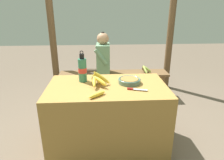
% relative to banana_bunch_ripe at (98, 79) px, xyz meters
% --- Properties ---
extents(ground_plane, '(12.00, 12.00, 0.00)m').
position_rel_banana_bunch_ripe_xyz_m(ground_plane, '(0.09, -0.02, -0.76)').
color(ground_plane, brown).
extents(market_counter, '(1.19, 0.70, 0.69)m').
position_rel_banana_bunch_ripe_xyz_m(market_counter, '(0.09, -0.02, -0.41)').
color(market_counter, olive).
rests_on(market_counter, ground_plane).
extents(banana_bunch_ripe, '(0.20, 0.29, 0.15)m').
position_rel_banana_bunch_ripe_xyz_m(banana_bunch_ripe, '(0.00, 0.00, 0.00)').
color(banana_bunch_ripe, '#4C381E').
rests_on(banana_bunch_ripe, market_counter).
extents(serving_bowl, '(0.23, 0.23, 0.05)m').
position_rel_banana_bunch_ripe_xyz_m(serving_bowl, '(0.32, 0.03, -0.04)').
color(serving_bowl, '#4C6B5B').
rests_on(serving_bowl, market_counter).
extents(water_bottle, '(0.09, 0.09, 0.33)m').
position_rel_banana_bunch_ripe_xyz_m(water_bottle, '(-0.16, 0.12, 0.06)').
color(water_bottle, '#337556').
rests_on(water_bottle, market_counter).
extents(loose_banana_front, '(0.16, 0.15, 0.04)m').
position_rel_banana_bunch_ripe_xyz_m(loose_banana_front, '(-0.01, -0.27, -0.05)').
color(loose_banana_front, gold).
rests_on(loose_banana_front, market_counter).
extents(knife, '(0.19, 0.08, 0.02)m').
position_rel_banana_bunch_ripe_xyz_m(knife, '(0.34, -0.15, -0.06)').
color(knife, '#BCBCC1').
rests_on(knife, market_counter).
extents(wooden_bench, '(1.74, 0.32, 0.42)m').
position_rel_banana_bunch_ripe_xyz_m(wooden_bench, '(0.24, 1.18, -0.40)').
color(wooden_bench, brown).
rests_on(wooden_bench, ground_plane).
extents(seated_vendor, '(0.41, 0.39, 1.08)m').
position_rel_banana_bunch_ripe_xyz_m(seated_vendor, '(0.03, 1.15, -0.14)').
color(seated_vendor, '#473828').
rests_on(seated_vendor, ground_plane).
extents(banana_bunch_green, '(0.16, 0.28, 0.12)m').
position_rel_banana_bunch_ripe_xyz_m(banana_bunch_green, '(0.75, 1.17, -0.28)').
color(banana_bunch_green, '#4C381E').
rests_on(banana_bunch_green, wooden_bench).
extents(support_post_near, '(0.11, 0.11, 2.32)m').
position_rel_banana_bunch_ripe_xyz_m(support_post_near, '(-0.76, 1.56, 0.40)').
color(support_post_near, brown).
rests_on(support_post_near, ground_plane).
extents(support_post_far, '(0.11, 0.11, 2.32)m').
position_rel_banana_bunch_ripe_xyz_m(support_post_far, '(1.24, 1.56, 0.40)').
color(support_post_far, brown).
rests_on(support_post_far, ground_plane).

